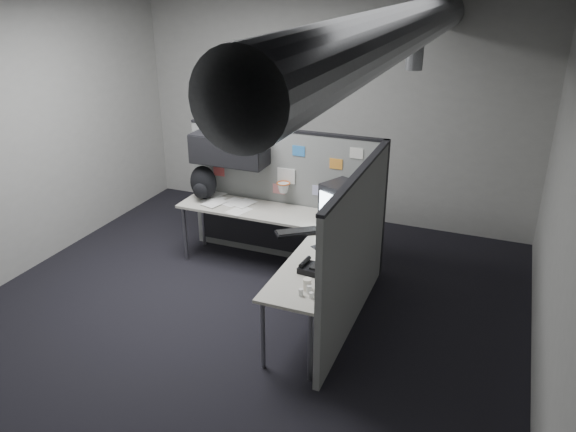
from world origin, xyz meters
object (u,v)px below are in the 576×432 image
at_px(keyboard, 297,232).
at_px(backpack, 203,183).
at_px(phone, 310,268).
at_px(monitor, 342,202).
at_px(desk, 284,233).

distance_m(keyboard, backpack, 1.52).
distance_m(phone, backpack, 2.20).
bearing_deg(monitor, keyboard, -143.92).
xyz_separation_m(monitor, phone, (0.07, -1.21, -0.19)).
relative_size(monitor, backpack, 1.23).
bearing_deg(desk, backpack, 164.71).
relative_size(desk, phone, 10.29).
height_order(keyboard, backpack, backpack).
bearing_deg(desk, monitor, 28.50).
bearing_deg(keyboard, phone, -51.87).
relative_size(monitor, phone, 2.28).
relative_size(monitor, keyboard, 1.09).
bearing_deg(desk, phone, -54.55).
height_order(monitor, backpack, monitor).
xyz_separation_m(keyboard, backpack, (-1.42, 0.51, 0.18)).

